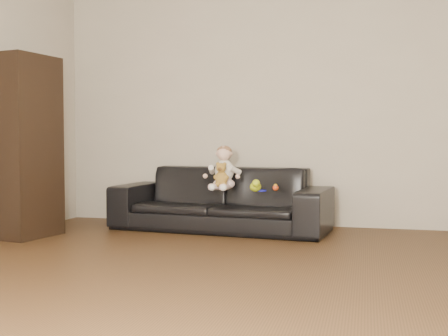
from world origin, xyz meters
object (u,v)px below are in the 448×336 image
(baby, at_px, (224,170))
(toy_green, at_px, (256,187))
(sofa, at_px, (221,199))
(toy_rattle, at_px, (276,188))
(toy_blue_disc, at_px, (261,191))
(cabinet, at_px, (25,147))
(teddy_bear, at_px, (221,175))

(baby, height_order, toy_green, baby)
(toy_green, bearing_deg, baby, 161.48)
(baby, distance_m, toy_green, 0.40)
(sofa, height_order, toy_rattle, sofa)
(toy_green, bearing_deg, toy_blue_disc, 48.50)
(sofa, xyz_separation_m, cabinet, (-1.69, -0.87, 0.54))
(cabinet, xyz_separation_m, teddy_bear, (1.76, 0.61, -0.27))
(sofa, height_order, baby, baby)
(baby, height_order, teddy_bear, baby)
(baby, distance_m, toy_blue_disc, 0.44)
(toy_blue_disc, bearing_deg, cabinet, -162.29)
(toy_blue_disc, bearing_deg, sofa, 158.29)
(baby, relative_size, toy_rattle, 7.40)
(cabinet, relative_size, toy_rattle, 28.61)
(baby, bearing_deg, toy_blue_disc, 0.29)
(teddy_bear, xyz_separation_m, toy_blue_disc, (0.39, 0.07, -0.16))
(toy_blue_disc, bearing_deg, toy_rattle, 29.70)
(teddy_bear, bearing_deg, baby, 111.51)
(sofa, xyz_separation_m, teddy_bear, (0.07, -0.25, 0.26))
(sofa, bearing_deg, toy_blue_disc, -15.99)
(teddy_bear, distance_m, toy_blue_disc, 0.42)
(toy_green, distance_m, toy_blue_disc, 0.08)
(teddy_bear, xyz_separation_m, toy_green, (0.34, 0.02, -0.12))
(sofa, relative_size, teddy_bear, 9.54)
(toy_rattle, height_order, toy_blue_disc, toy_rattle)
(toy_rattle, xyz_separation_m, toy_blue_disc, (-0.13, -0.07, -0.02))
(toy_rattle, bearing_deg, toy_blue_disc, -150.30)
(sofa, height_order, teddy_bear, teddy_bear)
(toy_green, height_order, toy_blue_disc, toy_green)
(toy_rattle, bearing_deg, toy_green, -144.20)
(sofa, bearing_deg, baby, -57.54)
(baby, bearing_deg, cabinet, -147.48)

